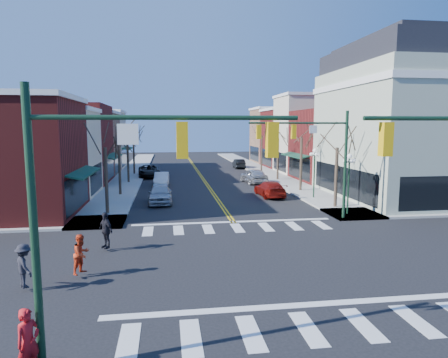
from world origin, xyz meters
name	(u,v)px	position (x,y,z in m)	size (l,w,h in m)	color
ground	(261,262)	(0.00, 0.00, 0.00)	(160.00, 160.00, 0.00)	black
sidewalk_left	(118,193)	(-8.75, 20.00, 0.07)	(3.50, 70.00, 0.15)	#9E9B93
sidewalk_right	(300,189)	(8.75, 20.00, 0.07)	(3.50, 70.00, 0.15)	#9E9B93
bldg_left_brick_a	(0,159)	(-15.50, 11.75, 4.00)	(10.00, 8.50, 8.00)	maroon
bldg_left_stucco_a	(36,154)	(-15.50, 19.50, 3.75)	(10.00, 7.00, 7.50)	beige
bldg_left_brick_b	(60,145)	(-15.50, 27.50, 4.25)	(10.00, 9.00, 8.50)	maroon
bldg_left_tan	(77,144)	(-15.50, 35.75, 3.90)	(10.00, 7.50, 7.80)	#9F7157
bldg_left_stucco_b	(89,141)	(-15.50, 43.50, 4.10)	(10.00, 8.00, 8.20)	beige
bldg_right_brick_a	(342,146)	(15.50, 25.75, 4.00)	(10.00, 8.50, 8.00)	maroon
bldg_right_stucco	(317,135)	(15.50, 33.50, 5.00)	(10.00, 7.00, 10.00)	beige
bldg_right_brick_b	(298,139)	(15.50, 41.00, 4.25)	(10.00, 8.00, 8.50)	maroon
bldg_right_tan	(283,136)	(15.50, 49.00, 4.50)	(10.00, 8.00, 9.00)	#9F7157
victorian_corner	(411,121)	(16.50, 14.50, 6.66)	(12.25, 14.25, 13.30)	#A3AE97
traffic_mast_near_left	(112,188)	(-5.55, -7.40, 4.71)	(6.60, 0.28, 7.20)	#14331E
traffic_mast_far_right	(319,149)	(5.55, 7.40, 4.71)	(6.60, 0.28, 7.20)	#14331E
lamppost_corner	(349,174)	(8.20, 8.50, 2.96)	(0.36, 0.36, 4.33)	#14331E
lamppost_midblock	(314,165)	(8.20, 15.00, 2.96)	(0.36, 0.36, 4.33)	#14331E
tree_left_a	(106,182)	(-8.40, 11.00, 2.38)	(0.24, 0.24, 4.76)	#382B21
tree_left_b	(120,168)	(-8.40, 19.00, 2.52)	(0.24, 0.24, 5.04)	#382B21
tree_left_c	(128,163)	(-8.40, 27.00, 2.27)	(0.24, 0.24, 4.55)	#382B21
tree_left_d	(134,156)	(-8.40, 35.00, 2.45)	(0.24, 0.24, 4.90)	#382B21
tree_right_a	(336,178)	(8.40, 11.00, 2.31)	(0.24, 0.24, 4.62)	#382B21
tree_right_b	(301,165)	(8.40, 19.00, 2.59)	(0.24, 0.24, 5.18)	#382B21
tree_right_c	(278,160)	(8.40, 27.00, 2.42)	(0.24, 0.24, 4.83)	#382B21
tree_right_d	(261,154)	(8.40, 35.00, 2.48)	(0.24, 0.24, 4.97)	#382B21
car_left_near	(160,193)	(-4.80, 15.04, 0.79)	(1.86, 4.63, 1.58)	#A9A8AD
car_left_mid	(162,179)	(-4.80, 24.79, 0.69)	(1.46, 4.17, 1.38)	silver
car_left_far	(149,171)	(-6.40, 32.08, 0.76)	(2.52, 5.46, 1.52)	black
car_right_near	(270,189)	(4.80, 16.75, 0.68)	(1.92, 4.72, 1.37)	maroon
car_right_mid	(254,176)	(5.17, 25.07, 0.82)	(1.94, 4.83, 1.65)	#A8A9AD
car_right_far	(239,164)	(6.40, 40.99, 0.68)	(1.44, 4.12, 1.36)	black
pedestrian_red_a	(28,342)	(-7.61, -7.66, 1.00)	(0.62, 0.41, 1.71)	red
pedestrian_red_b	(81,254)	(-7.76, -0.76, 0.98)	(0.81, 0.63, 1.66)	red
pedestrian_dark_a	(106,230)	(-7.30, 2.71, 1.06)	(1.07, 0.45, 1.82)	black
pedestrian_dark_b	(24,266)	(-9.60, -1.94, 0.99)	(1.08, 0.62, 1.68)	black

